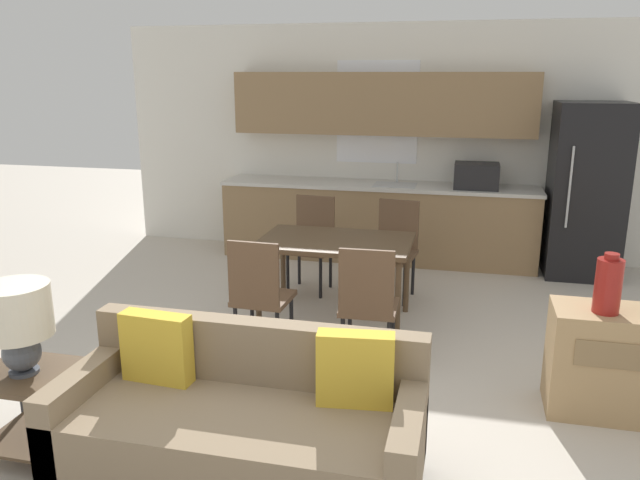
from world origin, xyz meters
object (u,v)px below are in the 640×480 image
(dining_table, at_px, (336,247))
(dining_chair_far_left, at_px, (312,240))
(dining_chair_far_right, at_px, (395,245))
(dining_chair_near_right, at_px, (368,301))
(table_lamp, at_px, (17,319))
(couch, at_px, (244,421))
(side_table, at_px, (27,399))
(dining_chair_near_left, at_px, (260,292))
(vase, at_px, (608,285))
(refrigerator, at_px, (586,191))

(dining_table, distance_m, dining_chair_far_left, 0.90)
(dining_chair_far_right, relative_size, dining_chair_near_right, 1.00)
(table_lamp, xyz_separation_m, dining_chair_far_left, (0.85, 3.18, -0.33))
(couch, bearing_deg, dining_chair_near_right, 73.93)
(side_table, relative_size, table_lamp, 1.02)
(dining_chair_near_left, bearing_deg, vase, 173.92)
(couch, height_order, dining_chair_far_left, dining_chair_far_left)
(side_table, xyz_separation_m, dining_chair_far_right, (1.70, 3.16, 0.16))
(table_lamp, height_order, dining_chair_far_left, table_lamp)
(couch, bearing_deg, dining_chair_far_left, 97.44)
(dining_chair_near_left, relative_size, dining_chair_near_right, 1.00)
(dining_chair_near_left, distance_m, dining_chair_near_right, 0.84)
(dining_table, distance_m, dining_chair_far_right, 0.90)
(dining_table, xyz_separation_m, side_table, (-1.27, -2.39, -0.32))
(dining_chair_near_left, bearing_deg, table_lamp, 64.26)
(couch, distance_m, table_lamp, 1.35)
(dining_chair_far_left, bearing_deg, dining_chair_near_left, -86.28)
(side_table, bearing_deg, vase, 20.82)
(couch, height_order, side_table, couch)
(dining_table, distance_m, dining_chair_near_left, 0.93)
(table_lamp, xyz_separation_m, vase, (3.22, 1.24, 0.03))
(refrigerator, relative_size, dining_chair_far_right, 1.96)
(dining_chair_far_left, bearing_deg, dining_table, -58.26)
(dining_chair_near_right, bearing_deg, dining_chair_near_left, -2.12)
(couch, distance_m, dining_chair_far_left, 3.11)
(refrigerator, bearing_deg, vase, -96.51)
(side_table, xyz_separation_m, dining_chair_near_right, (1.69, 1.57, 0.16))
(refrigerator, bearing_deg, dining_chair_far_right, -148.23)
(side_table, distance_m, table_lamp, 0.49)
(side_table, xyz_separation_m, dining_chair_near_left, (0.86, 1.57, 0.16))
(refrigerator, bearing_deg, couch, -118.69)
(table_lamp, distance_m, dining_chair_far_left, 3.31)
(couch, height_order, dining_chair_far_right, dining_chair_far_right)
(couch, relative_size, table_lamp, 3.69)
(couch, distance_m, dining_chair_far_right, 3.11)
(dining_chair_near_left, bearing_deg, side_table, 63.59)
(dining_table, bearing_deg, dining_chair_far_left, 117.72)
(table_lamp, bearing_deg, dining_chair_near_right, 43.35)
(couch, bearing_deg, table_lamp, -175.43)
(side_table, relative_size, dining_chair_far_left, 0.56)
(refrigerator, distance_m, dining_chair_far_right, 2.25)
(refrigerator, height_order, dining_chair_far_left, refrigerator)
(couch, relative_size, vase, 5.02)
(side_table, distance_m, dining_chair_far_left, 3.29)
(refrigerator, height_order, dining_chair_near_right, refrigerator)
(side_table, relative_size, dining_chair_near_left, 0.56)
(table_lamp, xyz_separation_m, dining_chair_near_left, (0.84, 1.59, -0.33))
(table_lamp, distance_m, dining_chair_near_right, 2.33)
(dining_chair_far_left, bearing_deg, dining_chair_far_right, 3.32)
(dining_chair_near_left, bearing_deg, dining_table, -115.10)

